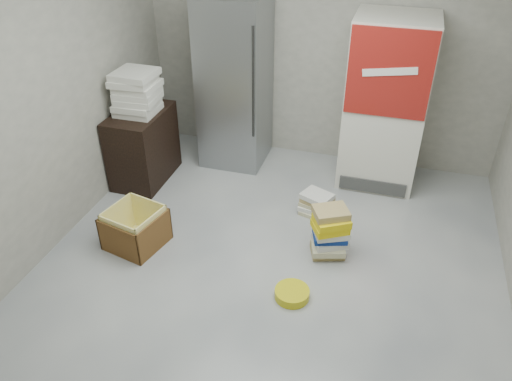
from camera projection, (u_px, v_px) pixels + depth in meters
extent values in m
plane|color=#B7B7B3|center=(259.00, 293.00, 4.15)|extent=(5.00, 5.00, 0.00)
cube|color=#A9A498|center=(324.00, 39.00, 5.38)|extent=(4.00, 0.04, 2.80)
cube|color=#A9A498|center=(11.00, 110.00, 3.86)|extent=(0.04, 5.00, 2.80)
cube|color=gray|center=(235.00, 83.00, 5.55)|extent=(0.70, 0.70, 1.90)
cylinder|color=#333333|center=(253.00, 84.00, 5.10)|extent=(0.02, 0.02, 1.19)
cube|color=silver|center=(385.00, 104.00, 5.18)|extent=(0.80, 0.70, 1.80)
cube|color=maroon|center=(389.00, 74.00, 4.65)|extent=(0.78, 0.02, 0.85)
cube|color=white|center=(390.00, 72.00, 4.62)|extent=(0.50, 0.01, 0.14)
cube|color=#3F3F3F|center=(372.00, 186.00, 5.34)|extent=(0.70, 0.02, 0.15)
cube|color=black|center=(143.00, 146.00, 5.46)|extent=(0.50, 0.80, 0.80)
cube|color=white|center=(138.00, 110.00, 5.22)|extent=(0.41, 0.41, 0.06)
cube|color=white|center=(137.00, 104.00, 5.18)|extent=(0.41, 0.41, 0.06)
cube|color=white|center=(138.00, 98.00, 5.14)|extent=(0.42, 0.42, 0.06)
cube|color=white|center=(137.00, 92.00, 5.11)|extent=(0.42, 0.42, 0.06)
cube|color=white|center=(137.00, 86.00, 5.08)|extent=(0.40, 0.40, 0.06)
cube|color=white|center=(133.00, 80.00, 5.04)|extent=(0.42, 0.42, 0.06)
cube|color=white|center=(135.00, 74.00, 5.00)|extent=(0.41, 0.41, 0.06)
cube|color=tan|center=(327.00, 250.00, 4.56)|extent=(0.35, 0.31, 0.06)
cube|color=#BFB88E|center=(328.00, 248.00, 4.50)|extent=(0.35, 0.30, 0.06)
cube|color=silver|center=(330.00, 241.00, 4.49)|extent=(0.36, 0.34, 0.06)
cube|color=navy|center=(330.00, 235.00, 4.46)|extent=(0.35, 0.31, 0.05)
cube|color=silver|center=(331.00, 231.00, 4.42)|extent=(0.36, 0.33, 0.06)
cube|color=yellow|center=(330.00, 227.00, 4.37)|extent=(0.37, 0.34, 0.07)
cube|color=yellow|center=(332.00, 221.00, 4.33)|extent=(0.37, 0.35, 0.07)
cube|color=tan|center=(331.00, 212.00, 4.32)|extent=(0.37, 0.34, 0.07)
cube|color=#BFB88E|center=(316.00, 212.00, 5.08)|extent=(0.34, 0.30, 0.04)
cube|color=silver|center=(314.00, 207.00, 5.08)|extent=(0.33, 0.27, 0.05)
cube|color=#BFB88E|center=(316.00, 203.00, 5.05)|extent=(0.34, 0.30, 0.04)
cube|color=tan|center=(317.00, 200.00, 5.02)|extent=(0.35, 0.31, 0.05)
cube|color=silver|center=(317.00, 196.00, 4.99)|extent=(0.36, 0.32, 0.05)
cube|color=yellow|center=(138.00, 243.00, 4.70)|extent=(0.53, 0.53, 0.01)
cube|color=brown|center=(152.00, 216.00, 4.77)|extent=(0.46, 0.12, 0.34)
cube|color=brown|center=(118.00, 243.00, 4.44)|extent=(0.46, 0.12, 0.34)
cube|color=brown|center=(117.00, 222.00, 4.70)|extent=(0.12, 0.46, 0.34)
cube|color=brown|center=(155.00, 237.00, 4.51)|extent=(0.12, 0.46, 0.34)
cube|color=yellow|center=(150.00, 215.00, 4.75)|extent=(0.42, 0.11, 0.38)
cube|color=yellow|center=(120.00, 240.00, 4.44)|extent=(0.42, 0.11, 0.38)
cube|color=yellow|center=(118.00, 220.00, 4.68)|extent=(0.11, 0.42, 0.38)
cube|color=yellow|center=(153.00, 234.00, 4.51)|extent=(0.11, 0.42, 0.38)
cylinder|color=gold|center=(292.00, 294.00, 4.10)|extent=(0.37, 0.37, 0.08)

